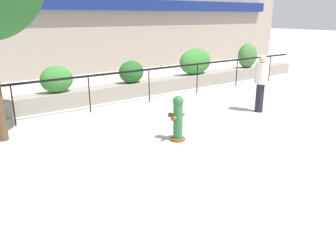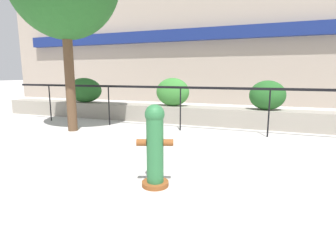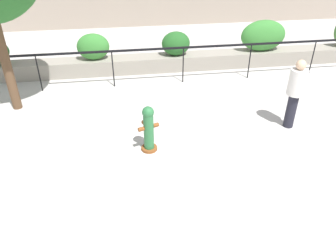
# 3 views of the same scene
# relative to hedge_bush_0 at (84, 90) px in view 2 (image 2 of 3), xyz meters

# --- Properties ---
(building_facade) EXTENTS (30.00, 1.36, 8.00)m
(building_facade) POSITION_rel_hedge_bush_0_xyz_m (5.95, 5.98, 3.07)
(building_facade) COLOR gray
(building_facade) RESTS_ON ground
(planter_wall_low) EXTENTS (18.00, 0.70, 0.50)m
(planter_wall_low) POSITION_rel_hedge_bush_0_xyz_m (5.95, 0.00, -0.67)
(planter_wall_low) COLOR gray
(planter_wall_low) RESTS_ON ground
(fence_railing_segment) EXTENTS (15.00, 0.05, 1.15)m
(fence_railing_segment) POSITION_rel_hedge_bush_0_xyz_m (5.95, -1.10, 0.10)
(fence_railing_segment) COLOR black
(fence_railing_segment) RESTS_ON ground
(hedge_bush_0) EXTENTS (1.32, 0.70, 0.83)m
(hedge_bush_0) POSITION_rel_hedge_bush_0_xyz_m (0.00, 0.00, 0.00)
(hedge_bush_0) COLOR #235B23
(hedge_bush_0) RESTS_ON planter_wall_low
(hedge_bush_1) EXTENTS (1.03, 0.63, 0.85)m
(hedge_bush_1) POSITION_rel_hedge_bush_0_xyz_m (3.22, 0.00, 0.01)
(hedge_bush_1) COLOR #387F33
(hedge_bush_1) RESTS_ON planter_wall_low
(hedge_bush_2) EXTENTS (0.94, 0.69, 0.79)m
(hedge_bush_2) POSITION_rel_hedge_bush_0_xyz_m (5.91, 0.00, -0.02)
(hedge_bush_2) COLOR #235B23
(hedge_bush_2) RESTS_ON planter_wall_low
(fire_hydrant) EXTENTS (0.47, 0.48, 1.08)m
(fire_hydrant) POSITION_rel_hedge_bush_0_xyz_m (4.54, -4.52, -0.36)
(fire_hydrant) COLOR brown
(fire_hydrant) RESTS_ON ground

